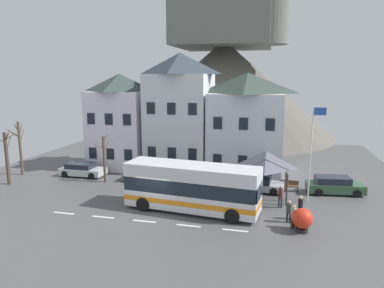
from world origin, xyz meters
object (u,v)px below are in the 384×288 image
(townhouse_00, at_px, (121,121))
(bare_tree_00, at_px, (20,147))
(transit_bus, at_px, (192,188))
(parked_car_01, at_px, (82,169))
(public_bench, at_px, (289,185))
(harbour_buoy, at_px, (302,219))
(parked_car_00, at_px, (334,185))
(pedestrian_01, at_px, (289,210))
(parked_car_03, at_px, (257,183))
(flagpole, at_px, (312,148))
(parked_car_02, at_px, (148,175))
(bare_tree_02, at_px, (7,158))
(townhouse_01, at_px, (180,113))
(pedestrian_03, at_px, (300,206))
(bus_shelter, at_px, (266,159))
(hilltop_castle, at_px, (224,82))
(pedestrian_02, at_px, (281,195))
(bare_tree_01, at_px, (104,158))
(pedestrian_00, at_px, (293,216))
(townhouse_02, at_px, (247,124))

(townhouse_00, height_order, bare_tree_00, townhouse_00)
(transit_bus, height_order, parked_car_01, transit_bus)
(public_bench, distance_m, harbour_buoy, 8.11)
(parked_car_00, bearing_deg, pedestrian_01, -125.69)
(parked_car_01, relative_size, bare_tree_00, 0.81)
(parked_car_00, xyz_separation_m, harbour_buoy, (-3.00, -8.22, 0.14))
(transit_bus, xyz_separation_m, parked_car_00, (10.40, 6.38, -0.99))
(townhouse_00, relative_size, parked_car_03, 2.23)
(parked_car_03, xyz_separation_m, flagpole, (4.00, -1.91, 3.56))
(parked_car_02, bearing_deg, bare_tree_02, 21.36)
(townhouse_01, height_order, pedestrian_03, townhouse_01)
(bus_shelter, bearing_deg, parked_car_02, 171.45)
(hilltop_castle, relative_size, parked_car_00, 7.66)
(parked_car_03, bearing_deg, pedestrian_01, -63.88)
(pedestrian_02, bearing_deg, bare_tree_01, 169.23)
(parked_car_00, bearing_deg, parked_car_02, 174.49)
(pedestrian_03, bearing_deg, bare_tree_01, 163.82)
(parked_car_00, distance_m, pedestrian_03, 6.94)
(pedestrian_00, height_order, bare_tree_00, bare_tree_00)
(parked_car_00, relative_size, flagpole, 0.63)
(townhouse_00, distance_m, bare_tree_00, 9.93)
(parked_car_00, height_order, bare_tree_00, bare_tree_00)
(transit_bus, relative_size, bare_tree_01, 2.23)
(pedestrian_01, bearing_deg, public_bench, 88.09)
(townhouse_01, distance_m, harbour_buoy, 17.81)
(parked_car_01, xyz_separation_m, public_bench, (19.23, 0.00, -0.16))
(townhouse_01, bearing_deg, flagpole, -30.85)
(harbour_buoy, height_order, bare_tree_02, bare_tree_02)
(public_bench, relative_size, flagpole, 0.21)
(transit_bus, distance_m, flagpole, 9.39)
(transit_bus, height_order, public_bench, transit_bus)
(flagpole, xyz_separation_m, bare_tree_02, (-25.49, -1.46, -1.78))
(bus_shelter, distance_m, pedestrian_00, 6.48)
(townhouse_02, xyz_separation_m, pedestrian_00, (4.12, -12.61, -4.05))
(pedestrian_00, xyz_separation_m, harbour_buoy, (0.51, -0.42, -0.01))
(harbour_buoy, bearing_deg, parked_car_03, 112.88)
(bus_shelter, distance_m, pedestrian_01, 5.60)
(bus_shelter, height_order, pedestrian_02, bus_shelter)
(townhouse_00, bearing_deg, transit_bus, -46.20)
(bare_tree_01, bearing_deg, public_bench, 4.50)
(townhouse_00, height_order, parked_car_02, townhouse_00)
(townhouse_01, distance_m, public_bench, 12.94)
(pedestrian_02, bearing_deg, bare_tree_02, 179.40)
(public_bench, bearing_deg, parked_car_03, -167.41)
(townhouse_02, xyz_separation_m, bare_tree_02, (-20.01, -8.91, -2.47))
(pedestrian_00, xyz_separation_m, public_bench, (-0.02, 7.66, -0.37))
(bare_tree_00, bearing_deg, parked_car_02, 2.87)
(townhouse_00, height_order, bus_shelter, townhouse_00)
(parked_car_02, bearing_deg, transit_bus, 137.08)
(parked_car_02, xyz_separation_m, bare_tree_01, (-3.81, -0.95, 1.56))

